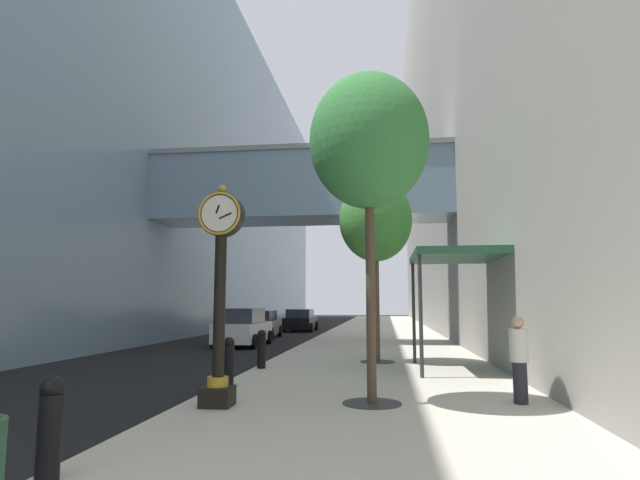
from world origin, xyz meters
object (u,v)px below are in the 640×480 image
object	(u,v)px
bollard_nearest	(50,426)
car_black_far	(301,320)
pedestrian_walking	(519,357)
bollard_third	(229,360)
street_tree_mid_near	(376,221)
bollard_fourth	(262,348)
car_grey_near	(261,325)
car_white_mid	(243,328)
street_tree_near	(369,143)
street_clock	(220,283)

from	to	relation	value
bollard_nearest	car_black_far	bearing A→B (deg)	94.53
pedestrian_walking	car_black_far	bearing A→B (deg)	108.01
pedestrian_walking	bollard_third	bearing A→B (deg)	167.92
bollard_nearest	car_black_far	xyz separation A→B (m)	(-2.47, 31.11, 0.05)
bollard_nearest	street_tree_mid_near	size ratio (longest dim) A/B	0.18
street_tree_mid_near	bollard_nearest	bearing A→B (deg)	-106.08
bollard_fourth	car_black_far	size ratio (longest dim) A/B	0.24
bollard_third	car_grey_near	size ratio (longest dim) A/B	0.25
street_tree_mid_near	car_white_mid	world-z (taller)	street_tree_mid_near
car_grey_near	car_black_far	distance (m)	7.66
pedestrian_walking	street_tree_near	bearing A→B (deg)	-172.49
street_tree_mid_near	car_grey_near	distance (m)	14.45
bollard_third	street_tree_near	xyz separation A→B (m)	(3.28, -1.65, 4.44)
bollard_third	car_grey_near	xyz separation A→B (m)	(-3.52, 17.26, 0.05)
street_clock	car_white_mid	distance (m)	14.78
bollard_nearest	car_grey_near	xyz separation A→B (m)	(-3.52, 23.52, 0.05)
street_tree_mid_near	car_black_far	bearing A→B (deg)	106.24
bollard_third	bollard_fourth	xyz separation A→B (m)	(0.00, 3.13, 0.00)
bollard_fourth	car_grey_near	size ratio (longest dim) A/B	0.25
bollard_fourth	street_tree_mid_near	bearing A→B (deg)	31.27
car_white_mid	car_grey_near	bearing A→B (deg)	95.00
car_white_mid	bollard_nearest	bearing A→B (deg)	-80.50
street_clock	bollard_third	distance (m)	2.85
bollard_third	street_tree_mid_near	distance (m)	7.26
street_tree_near	pedestrian_walking	world-z (taller)	street_tree_near
pedestrian_walking	car_grey_near	world-z (taller)	pedestrian_walking
street_clock	car_grey_near	xyz separation A→B (m)	(-4.02, 19.52, -1.62)
bollard_fourth	car_white_mid	bearing A→B (deg)	108.99
street_tree_mid_near	car_black_far	size ratio (longest dim) A/B	1.32
car_grey_near	street_tree_near	bearing A→B (deg)	-70.24
bollard_nearest	bollard_third	size ratio (longest dim) A/B	1.00
bollard_fourth	pedestrian_walking	size ratio (longest dim) A/B	0.68
bollard_nearest	car_white_mid	size ratio (longest dim) A/B	0.25
bollard_third	pedestrian_walking	world-z (taller)	pedestrian_walking
pedestrian_walking	car_black_far	distance (m)	27.49
car_grey_near	car_white_mid	world-z (taller)	car_white_mid
car_black_far	street_tree_mid_near	bearing A→B (deg)	-73.76
bollard_nearest	bollard_third	distance (m)	6.26
street_clock	street_tree_near	distance (m)	3.97
car_grey_near	car_black_far	size ratio (longest dim) A/B	0.95
street_tree_near	bollard_third	bearing A→B (deg)	153.24
pedestrian_walking	car_grey_near	bearing A→B (deg)	117.24
bollard_third	bollard_nearest	bearing A→B (deg)	-90.00
bollard_third	street_tree_near	size ratio (longest dim) A/B	0.17
bollard_third	pedestrian_walking	size ratio (longest dim) A/B	0.68
bollard_nearest	car_grey_near	size ratio (longest dim) A/B	0.25
bollard_third	car_black_far	size ratio (longest dim) A/B	0.24
street_clock	car_white_mid	xyz separation A→B (m)	(-3.56, 14.27, -1.54)
bollard_nearest	car_black_far	size ratio (longest dim) A/B	0.24
street_tree_near	car_grey_near	world-z (taller)	street_tree_near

